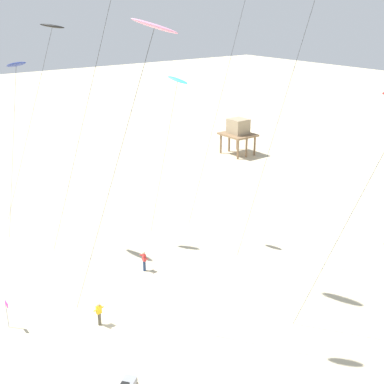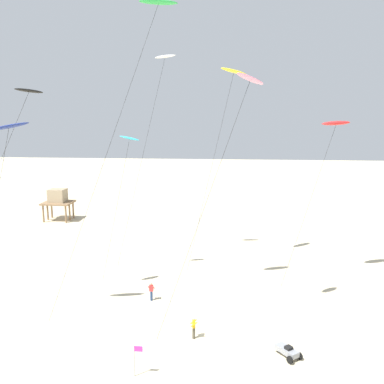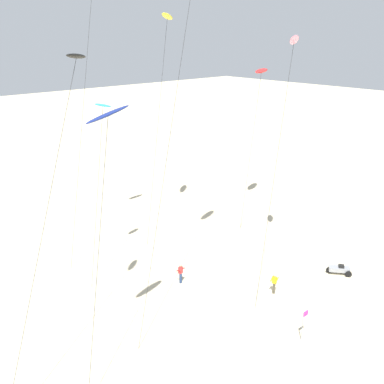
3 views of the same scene
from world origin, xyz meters
name	(u,v)px [view 2 (image 2 of 3)]	position (x,y,z in m)	size (l,w,h in m)	color
ground_plane	(220,334)	(0.00, 0.00, 0.00)	(260.00, 260.00, 0.00)	beige
kite_yellow	(234,73)	(0.71, 14.97, 20.53)	(6.15, 3.35, 21.09)	yellow
kite_white	(164,61)	(-6.56, 15.88, 21.86)	(6.30, 2.64, 22.63)	white
kite_cyan	(129,142)	(-9.27, 10.78, 13.78)	(3.82, 1.78, 14.45)	#33BFE0
kite_red	(336,124)	(10.32, 11.57, 15.49)	(6.36, 3.08, 15.83)	red
kite_green	(157,6)	(-5.26, 4.58, 24.53)	(10.21, 4.64, 25.01)	green
kite_navy	(8,129)	(-15.55, 0.16, 15.28)	(4.78, 2.01, 15.91)	navy
kite_black	(27,96)	(-15.49, 3.19, 17.78)	(8.64, 4.16, 18.44)	black
kite_pink	(249,83)	(1.74, 1.60, 18.50)	(7.70, 3.87, 19.30)	pink
kite_flyer_nearest	(151,291)	(-6.28, 5.35, 0.89)	(0.57, 0.54, 1.67)	navy
kite_flyer_middle	(194,327)	(-1.96, -0.76, 0.89)	(0.59, 0.61, 1.67)	#4C4738
stilt_house	(58,198)	(-26.30, 32.90, 3.49)	(4.49, 3.84, 4.99)	#846647
beach_buggy	(287,351)	(4.61, -2.57, 0.43)	(1.81, 1.98, 0.82)	gray
marker_flag	(136,355)	(-5.13, -5.66, 1.49)	(0.57, 0.05, 2.10)	gray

